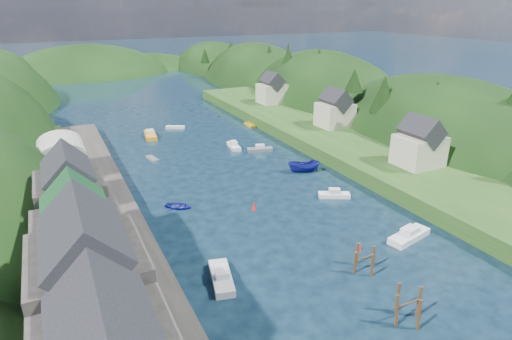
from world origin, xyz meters
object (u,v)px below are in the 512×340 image
channel_buoy_far (254,206)px  piling_cluster_near (408,308)px  channel_buoy_near (359,247)px  piling_cluster_far (364,262)px

channel_buoy_far → piling_cluster_near: bearing=-84.4°
channel_buoy_far → channel_buoy_near: bearing=-67.3°
piling_cluster_far → channel_buoy_far: piling_cluster_far is taller
piling_cluster_far → channel_buoy_near: bearing=58.8°
piling_cluster_far → channel_buoy_near: 4.02m
channel_buoy_near → channel_buoy_far: same height
piling_cluster_near → channel_buoy_near: 12.18m
channel_buoy_near → channel_buoy_far: size_ratio=1.00×
piling_cluster_near → piling_cluster_far: piling_cluster_near is taller
channel_buoy_near → piling_cluster_near: bearing=-108.1°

